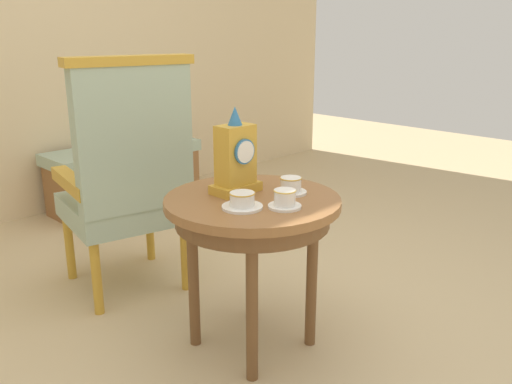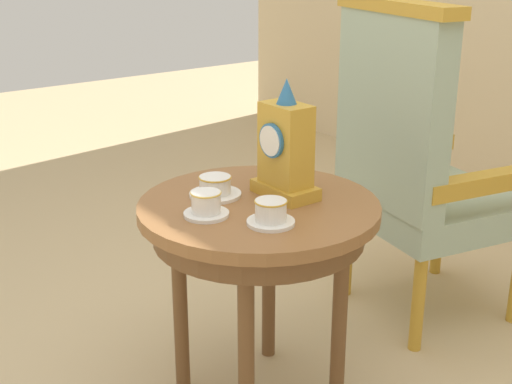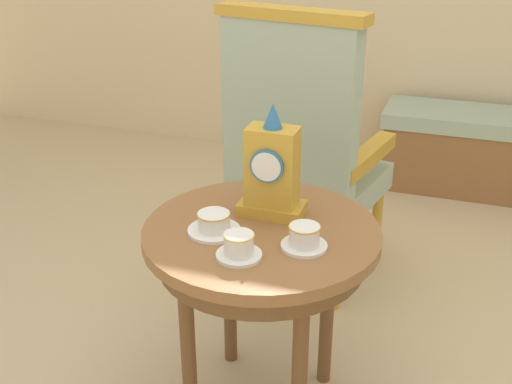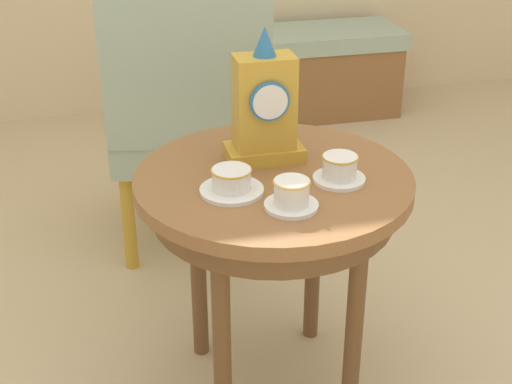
{
  "view_description": "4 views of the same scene",
  "coord_description": "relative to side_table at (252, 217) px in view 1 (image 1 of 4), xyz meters",
  "views": [
    {
      "loc": [
        -1.45,
        -1.41,
        1.25
      ],
      "look_at": [
        -0.09,
        -0.05,
        0.67
      ],
      "focal_mm": 38.12,
      "sensor_mm": 36.0,
      "label": 1
    },
    {
      "loc": [
        1.4,
        -1.12,
        1.33
      ],
      "look_at": [
        -0.03,
        -0.04,
        0.68
      ],
      "focal_mm": 49.95,
      "sensor_mm": 36.0,
      "label": 2
    },
    {
      "loc": [
        0.43,
        -1.5,
        1.47
      ],
      "look_at": [
        -0.13,
        0.12,
        0.68
      ],
      "focal_mm": 44.51,
      "sensor_mm": 36.0,
      "label": 3
    },
    {
      "loc": [
        -0.48,
        -1.54,
        1.4
      ],
      "look_at": [
        -0.09,
        0.08,
        0.54
      ],
      "focal_mm": 51.63,
      "sensor_mm": 36.0,
      "label": 4
    }
  ],
  "objects": [
    {
      "name": "window_bench",
      "position": [
        0.63,
        1.96,
        -0.33
      ],
      "size": [
        1.1,
        0.4,
        0.44
      ],
      "color": "#9EB299",
      "rests_on": "ground"
    },
    {
      "name": "teacup_left",
      "position": [
        -0.12,
        -0.07,
        0.1
      ],
      "size": [
        0.15,
        0.15,
        0.06
      ],
      "color": "white",
      "rests_on": "side_table"
    },
    {
      "name": "teacup_right",
      "position": [
        -0.0,
        -0.17,
        0.11
      ],
      "size": [
        0.12,
        0.12,
        0.07
      ],
      "color": "white",
      "rests_on": "side_table"
    },
    {
      "name": "wall_back",
      "position": [
        0.07,
        2.26,
        0.85
      ],
      "size": [
        6.0,
        0.1,
        2.8
      ],
      "primitive_type": "cube",
      "color": "beige",
      "rests_on": "ground"
    },
    {
      "name": "ground_plane",
      "position": [
        0.07,
        0.01,
        -0.55
      ],
      "size": [
        10.0,
        10.0,
        0.0
      ],
      "primitive_type": "plane",
      "color": "tan"
    },
    {
      "name": "side_table",
      "position": [
        0.0,
        0.0,
        0.0
      ],
      "size": [
        0.67,
        0.67,
        0.63
      ],
      "color": "brown",
      "rests_on": "ground"
    },
    {
      "name": "armchair",
      "position": [
        -0.08,
        0.74,
        0.04
      ],
      "size": [
        0.63,
        0.63,
        1.14
      ],
      "color": "#9EB299",
      "rests_on": "ground"
    },
    {
      "name": "mantel_clock",
      "position": [
        0.0,
        0.09,
        0.21
      ],
      "size": [
        0.19,
        0.11,
        0.34
      ],
      "color": "gold",
      "rests_on": "side_table"
    },
    {
      "name": "teacup_center",
      "position": [
        0.14,
        -0.07,
        0.11
      ],
      "size": [
        0.12,
        0.12,
        0.07
      ],
      "color": "white",
      "rests_on": "side_table"
    }
  ]
}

